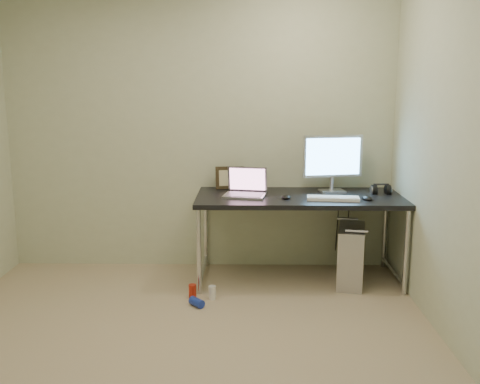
# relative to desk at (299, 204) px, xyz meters

# --- Properties ---
(floor) EXTENTS (3.50, 3.50, 0.00)m
(floor) POSITION_rel_desk_xyz_m (-0.88, -1.37, -0.68)
(floor) COLOR tan
(floor) RESTS_ON ground
(wall_back) EXTENTS (3.50, 0.02, 2.50)m
(wall_back) POSITION_rel_desk_xyz_m (-0.88, 0.38, 0.57)
(wall_back) COLOR beige
(wall_back) RESTS_ON ground
(wall_right) EXTENTS (0.02, 3.50, 2.50)m
(wall_right) POSITION_rel_desk_xyz_m (0.87, -1.37, 0.57)
(wall_right) COLOR beige
(wall_right) RESTS_ON ground
(desk) EXTENTS (1.75, 0.76, 0.75)m
(desk) POSITION_rel_desk_xyz_m (0.00, 0.00, 0.00)
(desk) COLOR black
(desk) RESTS_ON ground
(tower_computer) EXTENTS (0.30, 0.51, 0.53)m
(tower_computer) POSITION_rel_desk_xyz_m (0.44, -0.09, -0.43)
(tower_computer) COLOR silver
(tower_computer) RESTS_ON ground
(cable_a) EXTENTS (0.01, 0.16, 0.69)m
(cable_a) POSITION_rel_desk_xyz_m (0.39, 0.33, -0.28)
(cable_a) COLOR black
(cable_a) RESTS_ON ground
(cable_b) EXTENTS (0.02, 0.11, 0.71)m
(cable_b) POSITION_rel_desk_xyz_m (0.48, 0.31, -0.30)
(cable_b) COLOR black
(cable_b) RESTS_ON ground
(can_red) EXTENTS (0.07, 0.07, 0.11)m
(can_red) POSITION_rel_desk_xyz_m (-0.88, -0.44, -0.62)
(can_red) COLOR #B12312
(can_red) RESTS_ON ground
(can_white) EXTENTS (0.07, 0.07, 0.11)m
(can_white) POSITION_rel_desk_xyz_m (-0.72, -0.46, -0.62)
(can_white) COLOR white
(can_white) RESTS_ON ground
(can_blue) EXTENTS (0.13, 0.14, 0.07)m
(can_blue) POSITION_rel_desk_xyz_m (-0.83, -0.60, -0.64)
(can_blue) COLOR #1B32AC
(can_blue) RESTS_ON ground
(laptop) EXTENTS (0.39, 0.34, 0.24)m
(laptop) POSITION_rel_desk_xyz_m (-0.46, 0.00, 0.13)
(laptop) COLOR silver
(laptop) RESTS_ON desk
(monitor) EXTENTS (0.53, 0.19, 0.50)m
(monitor) POSITION_rel_desk_xyz_m (0.30, 0.18, 0.36)
(monitor) COLOR silver
(monitor) RESTS_ON desk
(keyboard) EXTENTS (0.43, 0.18, 0.03)m
(keyboard) POSITION_rel_desk_xyz_m (0.26, -0.16, 0.08)
(keyboard) COLOR white
(keyboard) RESTS_ON desk
(mouse_right) EXTENTS (0.11, 0.14, 0.04)m
(mouse_right) POSITION_rel_desk_xyz_m (0.54, -0.17, 0.09)
(mouse_right) COLOR black
(mouse_right) RESTS_ON desk
(mouse_left) EXTENTS (0.09, 0.13, 0.04)m
(mouse_left) POSITION_rel_desk_xyz_m (-0.12, -0.12, 0.09)
(mouse_left) COLOR black
(mouse_left) RESTS_ON desk
(headphones) EXTENTS (0.16, 0.10, 0.11)m
(headphones) POSITION_rel_desk_xyz_m (0.71, 0.09, 0.10)
(headphones) COLOR black
(headphones) RESTS_ON desk
(picture_frame) EXTENTS (0.26, 0.11, 0.21)m
(picture_frame) POSITION_rel_desk_xyz_m (-0.60, 0.29, 0.17)
(picture_frame) COLOR black
(picture_frame) RESTS_ON desk
(webcam) EXTENTS (0.04, 0.03, 0.12)m
(webcam) POSITION_rel_desk_xyz_m (-0.41, 0.26, 0.16)
(webcam) COLOR silver
(webcam) RESTS_ON desk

